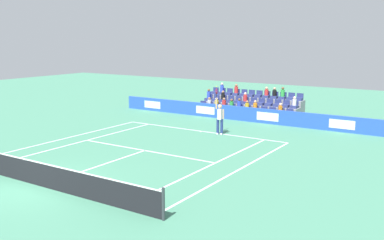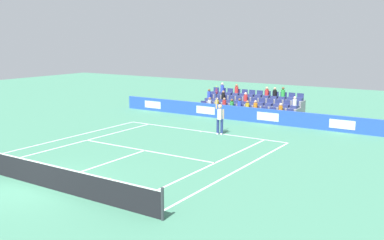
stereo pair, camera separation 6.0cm
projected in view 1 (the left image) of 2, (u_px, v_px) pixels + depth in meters
name	position (u px, v px, depth m)	size (l,w,h in m)	color
ground_plane	(40.00, 186.00, 16.86)	(80.00, 80.00, 0.00)	#47896B
line_baseline	(202.00, 131.00, 26.66)	(10.97, 0.10, 0.01)	white
line_service	(145.00, 150.00, 22.14)	(8.23, 0.10, 0.01)	white
line_centre_service	(99.00, 166.00, 19.50)	(0.10, 6.40, 0.01)	white
line_singles_sideline_left	(81.00, 142.00, 23.96)	(0.10, 11.89, 0.01)	white
line_singles_sideline_right	(210.00, 165.00, 19.56)	(0.10, 11.89, 0.01)	white
line_doubles_sideline_left	(64.00, 139.00, 24.69)	(0.10, 11.89, 0.01)	white
line_doubles_sideline_right	(238.00, 170.00, 18.83)	(0.10, 11.89, 0.01)	white
line_centre_mark	(201.00, 132.00, 26.58)	(0.10, 0.20, 0.01)	white
sponsor_barrier	(236.00, 113.00, 30.25)	(19.20, 0.22, 0.97)	blue
tennis_net	(39.00, 174.00, 16.77)	(11.97, 0.10, 1.07)	#33383D
tennis_player	(220.00, 118.00, 25.70)	(0.54, 0.41, 2.85)	navy
stadium_stand	(250.00, 108.00, 32.14)	(7.44, 2.85, 2.18)	gray
loose_tennis_ball	(111.00, 179.00, 17.60)	(0.07, 0.07, 0.07)	#D1E533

